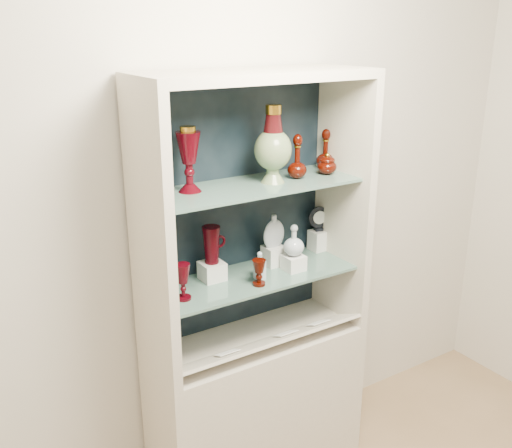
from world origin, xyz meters
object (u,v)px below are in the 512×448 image
enamel_urn (273,144)px  flat_flask (274,230)px  pedestal_lamp_right (189,159)px  clear_round_decanter (294,241)px  ruby_pitcher (211,245)px  ruby_goblet_small (259,273)px  ruby_goblet_tall (183,282)px  cameo_medallion (319,218)px  clear_square_bottle (260,265)px  pedestal_lamp_left (153,171)px  lidded_bowl (327,163)px  cobalt_goblet (159,277)px  ruby_decanter_b (326,148)px  ruby_decanter_a (297,154)px

enamel_urn → flat_flask: (0.06, 0.07, -0.41)m
pedestal_lamp_right → flat_flask: pedestal_lamp_right is taller
enamel_urn → clear_round_decanter: size_ratio=2.34×
ruby_pitcher → clear_round_decanter: size_ratio=1.18×
ruby_goblet_small → clear_round_decanter: bearing=14.1°
pedestal_lamp_right → ruby_goblet_tall: 0.49m
enamel_urn → cameo_medallion: enamel_urn is taller
ruby_goblet_tall → clear_square_bottle: 0.37m
flat_flask → clear_square_bottle: bearing=-146.6°
pedestal_lamp_left → clear_square_bottle: 0.65m
ruby_goblet_small → enamel_urn: bearing=34.8°
pedestal_lamp_right → clear_round_decanter: 0.62m
lidded_bowl → ruby_goblet_tall: bearing=-178.2°
cobalt_goblet → ruby_goblet_small: (0.40, -0.14, -0.02)m
lidded_bowl → ruby_decanter_b: bearing=55.6°
pedestal_lamp_right → ruby_goblet_small: bearing=-30.1°
cobalt_goblet → cameo_medallion: bearing=3.7°
enamel_urn → clear_square_bottle: size_ratio=2.58×
enamel_urn → clear_round_decanter: (0.10, -0.03, -0.44)m
clear_square_bottle → clear_round_decanter: clear_round_decanter is taller
ruby_pitcher → pedestal_lamp_right: bearing=-166.9°
cobalt_goblet → flat_flask: (0.58, 0.02, 0.09)m
pedestal_lamp_right → ruby_decanter_b: size_ratio=1.33×
pedestal_lamp_right → ruby_decanter_a: pedestal_lamp_right is taller
pedestal_lamp_left → ruby_pitcher: (0.27, 0.06, -0.37)m
lidded_bowl → ruby_pitcher: 0.64m
ruby_goblet_tall → ruby_decanter_a: bearing=3.4°
cobalt_goblet → pedestal_lamp_left: bearing=-105.5°
clear_round_decanter → flat_flask: bearing=112.5°
pedestal_lamp_right → clear_round_decanter: pedestal_lamp_right is taller
ruby_decanter_a → enamel_urn: bearing=179.9°
pedestal_lamp_right → ruby_goblet_small: 0.57m
lidded_bowl → ruby_pitcher: lidded_bowl is taller
ruby_goblet_tall → enamel_urn: bearing=4.3°
ruby_decanter_a → ruby_goblet_tall: size_ratio=1.42×
ruby_decanter_a → clear_square_bottle: ruby_decanter_a is taller
ruby_goblet_small → pedestal_lamp_right: bearing=149.9°
pedestal_lamp_left → enamel_urn: (0.53, -0.02, 0.05)m
pedestal_lamp_right → clear_square_bottle: bearing=-17.0°
ruby_goblet_small → clear_square_bottle: size_ratio=0.91×
flat_flask → cameo_medallion: size_ratio=1.23×
pedestal_lamp_left → cobalt_goblet: bearing=74.5°
pedestal_lamp_left → cobalt_goblet: 0.45m
enamel_urn → ruby_decanter_a: enamel_urn is taller
cameo_medallion → ruby_goblet_tall: bearing=-154.4°
clear_round_decanter → cameo_medallion: cameo_medallion is taller
ruby_decanter_b → ruby_decanter_a: bearing=-160.1°
enamel_urn → flat_flask: size_ratio=2.07×
pedestal_lamp_right → lidded_bowl: pedestal_lamp_right is taller
flat_flask → ruby_decanter_b: bearing=-0.3°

